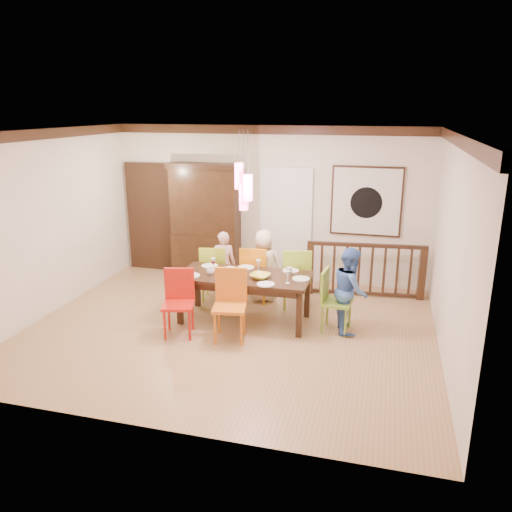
% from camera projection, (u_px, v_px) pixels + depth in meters
% --- Properties ---
extents(floor, '(6.00, 6.00, 0.00)m').
position_uv_depth(floor, '(229.00, 330.00, 7.50)').
color(floor, '#A87651').
rests_on(floor, ground).
extents(ceiling, '(6.00, 6.00, 0.00)m').
position_uv_depth(ceiling, '(226.00, 131.00, 6.67)').
color(ceiling, white).
rests_on(ceiling, wall_back).
extents(wall_back, '(6.00, 0.00, 6.00)m').
position_uv_depth(wall_back, '(269.00, 204.00, 9.40)').
color(wall_back, beige).
rests_on(wall_back, floor).
extents(wall_left, '(0.00, 5.00, 5.00)m').
position_uv_depth(wall_left, '(46.00, 224.00, 7.82)').
color(wall_left, beige).
rests_on(wall_left, floor).
extents(wall_right, '(0.00, 5.00, 5.00)m').
position_uv_depth(wall_right, '(452.00, 251.00, 6.35)').
color(wall_right, beige).
rests_on(wall_right, floor).
extents(crown_molding, '(6.00, 5.00, 0.16)m').
position_uv_depth(crown_molding, '(226.00, 138.00, 6.69)').
color(crown_molding, black).
rests_on(crown_molding, wall_back).
extents(panel_door, '(1.04, 0.07, 2.24)m').
position_uv_depth(panel_door, '(152.00, 219.00, 10.06)').
color(panel_door, black).
rests_on(panel_door, wall_back).
extents(white_doorway, '(0.97, 0.05, 2.22)m').
position_uv_depth(white_doorway, '(286.00, 227.00, 9.40)').
color(white_doorway, silver).
rests_on(white_doorway, wall_back).
extents(painting, '(1.25, 0.06, 1.25)m').
position_uv_depth(painting, '(366.00, 201.00, 8.88)').
color(painting, black).
rests_on(painting, wall_back).
extents(pendant_cluster, '(0.27, 0.21, 1.14)m').
position_uv_depth(pendant_cluster, '(244.00, 186.00, 7.24)').
color(pendant_cluster, '#EE477C').
rests_on(pendant_cluster, ceiling).
extents(dining_table, '(2.01, 0.92, 0.75)m').
position_uv_depth(dining_table, '(244.00, 280.00, 7.65)').
color(dining_table, black).
rests_on(dining_table, floor).
extents(chair_far_left, '(0.50, 0.50, 0.97)m').
position_uv_depth(chair_far_left, '(215.00, 269.00, 8.54)').
color(chair_far_left, '#A8C628').
rests_on(chair_far_left, floor).
extents(chair_far_mid, '(0.48, 0.48, 0.99)m').
position_uv_depth(chair_far_mid, '(255.00, 270.00, 8.46)').
color(chair_far_mid, orange).
rests_on(chair_far_mid, floor).
extents(chair_far_right, '(0.55, 0.55, 1.03)m').
position_uv_depth(chair_far_right, '(296.00, 273.00, 8.22)').
color(chair_far_right, '#8CB027').
rests_on(chair_far_right, floor).
extents(chair_near_left, '(0.53, 0.53, 0.97)m').
position_uv_depth(chair_near_left, '(178.00, 300.00, 7.17)').
color(chair_near_left, red).
rests_on(chair_near_left, floor).
extents(chair_near_mid, '(0.53, 0.53, 1.02)m').
position_uv_depth(chair_near_mid, '(230.00, 301.00, 7.03)').
color(chair_near_mid, '#CE6819').
rests_on(chair_near_mid, floor).
extents(chair_end_right, '(0.46, 0.46, 0.94)m').
position_uv_depth(chair_end_right, '(337.00, 297.00, 7.32)').
color(chair_end_right, olive).
rests_on(chair_end_right, floor).
extents(china_hutch, '(1.40, 0.46, 2.21)m').
position_uv_depth(china_hutch, '(206.00, 221.00, 9.60)').
color(china_hutch, black).
rests_on(china_hutch, floor).
extents(balustrade, '(2.05, 0.27, 0.96)m').
position_uv_depth(balustrade, '(365.00, 269.00, 8.70)').
color(balustrade, black).
rests_on(balustrade, floor).
extents(person_far_left, '(0.49, 0.38, 1.18)m').
position_uv_depth(person_far_left, '(224.00, 264.00, 8.66)').
color(person_far_left, '#FFC2CD').
rests_on(person_far_left, floor).
extents(person_far_mid, '(0.67, 0.50, 1.25)m').
position_uv_depth(person_far_mid, '(264.00, 266.00, 8.48)').
color(person_far_mid, beige).
rests_on(person_far_mid, floor).
extents(person_end_right, '(0.60, 0.71, 1.28)m').
position_uv_depth(person_end_right, '(350.00, 290.00, 7.31)').
color(person_end_right, '#426DBA').
rests_on(person_end_right, floor).
extents(serving_bowl, '(0.36, 0.36, 0.07)m').
position_uv_depth(serving_bowl, '(260.00, 276.00, 7.45)').
color(serving_bowl, gold).
rests_on(serving_bowl, dining_table).
extents(small_bowl, '(0.18, 0.18, 0.05)m').
position_uv_depth(small_bowl, '(230.00, 269.00, 7.80)').
color(small_bowl, white).
rests_on(small_bowl, dining_table).
extents(cup_left, '(0.15, 0.15, 0.09)m').
position_uv_depth(cup_left, '(210.00, 272.00, 7.63)').
color(cup_left, silver).
rests_on(cup_left, dining_table).
extents(cup_right, '(0.13, 0.13, 0.10)m').
position_uv_depth(cup_right, '(289.00, 271.00, 7.66)').
color(cup_right, silver).
rests_on(cup_right, dining_table).
extents(plate_far_left, '(0.26, 0.26, 0.01)m').
position_uv_depth(plate_far_left, '(210.00, 266.00, 8.04)').
color(plate_far_left, white).
rests_on(plate_far_left, dining_table).
extents(plate_far_mid, '(0.26, 0.26, 0.01)m').
position_uv_depth(plate_far_mid, '(246.00, 267.00, 7.96)').
color(plate_far_mid, white).
rests_on(plate_far_mid, dining_table).
extents(plate_far_right, '(0.26, 0.26, 0.01)m').
position_uv_depth(plate_far_right, '(291.00, 271.00, 7.80)').
color(plate_far_right, white).
rests_on(plate_far_right, dining_table).
extents(plate_near_left, '(0.26, 0.26, 0.01)m').
position_uv_depth(plate_near_left, '(191.00, 275.00, 7.58)').
color(plate_near_left, white).
rests_on(plate_near_left, dining_table).
extents(plate_near_mid, '(0.26, 0.26, 0.01)m').
position_uv_depth(plate_near_mid, '(266.00, 284.00, 7.20)').
color(plate_near_mid, white).
rests_on(plate_near_mid, dining_table).
extents(plate_end_right, '(0.26, 0.26, 0.01)m').
position_uv_depth(plate_end_right, '(301.00, 279.00, 7.43)').
color(plate_end_right, white).
rests_on(plate_end_right, dining_table).
extents(wine_glass_a, '(0.08, 0.08, 0.19)m').
position_uv_depth(wine_glass_a, '(213.00, 264.00, 7.84)').
color(wine_glass_a, '#590C19').
rests_on(wine_glass_a, dining_table).
extents(wine_glass_b, '(0.08, 0.08, 0.19)m').
position_uv_depth(wine_glass_b, '(258.00, 266.00, 7.75)').
color(wine_glass_b, silver).
rests_on(wine_glass_b, dining_table).
extents(wine_glass_c, '(0.08, 0.08, 0.19)m').
position_uv_depth(wine_glass_c, '(231.00, 274.00, 7.39)').
color(wine_glass_c, '#590C19').
rests_on(wine_glass_c, dining_table).
extents(wine_glass_d, '(0.08, 0.08, 0.19)m').
position_uv_depth(wine_glass_d, '(288.00, 277.00, 7.24)').
color(wine_glass_d, silver).
rests_on(wine_glass_d, dining_table).
extents(napkin, '(0.18, 0.14, 0.01)m').
position_uv_depth(napkin, '(238.00, 280.00, 7.36)').
color(napkin, '#D83359').
rests_on(napkin, dining_table).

